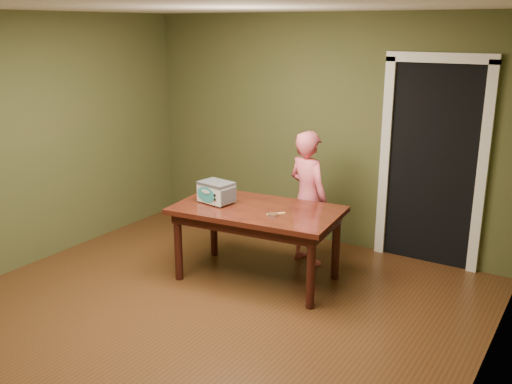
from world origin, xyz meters
The scene contains 8 objects.
floor centered at (0.00, 0.00, 0.00)m, with size 5.00×5.00×0.00m, color #4E2D16.
room_shell centered at (0.00, 0.00, 1.71)m, with size 4.52×5.02×2.61m.
doorway centered at (1.30, 2.78, 1.06)m, with size 1.10×0.66×2.25m.
dining_table centered at (0.01, 1.12, 0.65)m, with size 1.69×1.07×0.75m.
toy_oven centered at (-0.42, 1.04, 0.87)m, with size 0.38×0.28×0.22m.
baking_pan centered at (0.27, 1.00, 0.76)m, with size 0.10×0.10×0.02m.
spatula centered at (0.27, 1.05, 0.75)m, with size 0.18×0.03×0.01m, color #E6C964.
child centered at (0.23, 1.78, 0.71)m, with size 0.52×0.34×1.43m, color #DC5A6B.
Camera 1 is at (2.81, -3.35, 2.45)m, focal length 40.00 mm.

